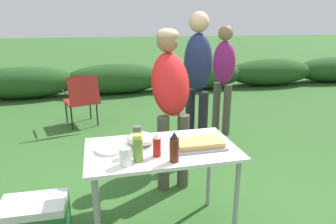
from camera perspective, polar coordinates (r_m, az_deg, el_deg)
The scene contains 15 objects.
shrub_hedge at distance 7.09m, azimuth -9.88°, elevation 6.28°, with size 14.40×0.90×0.68m.
folding_table at distance 2.24m, azimuth -1.22°, elevation -8.64°, with size 1.10×0.64×0.74m.
food_tray at distance 2.22m, azimuth 5.93°, elevation -6.11°, with size 0.38×0.22×0.06m.
plate_stack at distance 2.21m, azimuth -10.81°, elevation -6.89°, with size 0.23×0.23×0.02m, color white.
mixing_bowl at distance 2.27m, azimuth -5.20°, elevation -5.11°, with size 0.22×0.22×0.09m, color silver.
paper_cup_stack at distance 1.96m, azimuth -8.11°, elevation -8.36°, with size 0.08×0.08×0.12m, color white.
relish_jar at distance 1.99m, azimuth -5.77°, elevation -6.87°, with size 0.07×0.07×0.19m.
bbq_sauce_bottle at distance 1.97m, azimuth 1.20°, elevation -6.80°, with size 0.06×0.06×0.21m.
spice_jar at distance 2.10m, azimuth -5.81°, elevation -5.34°, with size 0.07×0.07×0.20m.
ketchup_bottle at distance 2.05m, azimuth -2.15°, elevation -6.35°, with size 0.06×0.06×0.17m.
standing_person_in_olive_jacket at distance 2.89m, azimuth 0.50°, elevation 3.83°, with size 0.37×0.48×1.57m.
standing_person_in_dark_puffer at distance 3.56m, azimuth 5.68°, elevation 7.53°, with size 0.42×0.45×1.73m.
standing_person_in_red_jacket at distance 4.39m, azimuth 10.54°, elevation 7.76°, with size 0.39×0.43×1.57m.
camp_chair_green_behind_table at distance 4.90m, azimuth -16.10°, elevation 2.60°, with size 0.61×0.69×0.83m.
cooler_box at distance 2.63m, azimuth -23.96°, elevation -18.50°, with size 0.49×0.33×0.34m.
Camera 1 is at (-0.43, -1.98, 1.64)m, focal length 32.00 mm.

